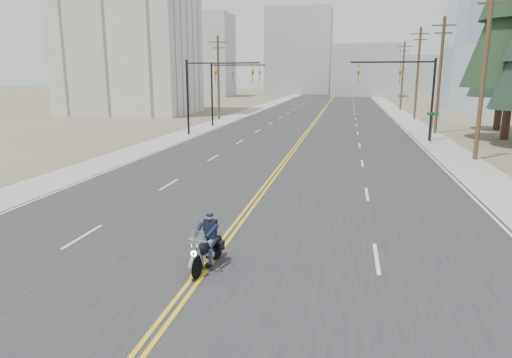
% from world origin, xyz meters
% --- Properties ---
extents(ground_plane, '(400.00, 400.00, 0.00)m').
position_xyz_m(ground_plane, '(0.00, 0.00, 0.00)').
color(ground_plane, '#776D56').
rests_on(ground_plane, ground).
extents(road, '(20.00, 200.00, 0.01)m').
position_xyz_m(road, '(0.00, 70.00, 0.01)').
color(road, '#303033').
rests_on(road, ground).
extents(sidewalk_left, '(3.00, 200.00, 0.01)m').
position_xyz_m(sidewalk_left, '(-11.50, 70.00, 0.01)').
color(sidewalk_left, '#A5A5A0').
rests_on(sidewalk_left, ground).
extents(sidewalk_right, '(3.00, 200.00, 0.01)m').
position_xyz_m(sidewalk_right, '(11.50, 70.00, 0.01)').
color(sidewalk_right, '#A5A5A0').
rests_on(sidewalk_right, ground).
extents(traffic_mast_left, '(7.10, 0.26, 7.00)m').
position_xyz_m(traffic_mast_left, '(-8.98, 32.00, 4.94)').
color(traffic_mast_left, black).
rests_on(traffic_mast_left, ground).
extents(traffic_mast_right, '(7.10, 0.26, 7.00)m').
position_xyz_m(traffic_mast_right, '(8.98, 32.00, 4.94)').
color(traffic_mast_right, black).
rests_on(traffic_mast_right, ground).
extents(traffic_mast_far, '(6.10, 0.26, 7.00)m').
position_xyz_m(traffic_mast_far, '(-9.31, 40.00, 4.87)').
color(traffic_mast_far, black).
rests_on(traffic_mast_far, ground).
extents(street_sign, '(0.90, 0.06, 2.62)m').
position_xyz_m(street_sign, '(10.80, 30.00, 1.80)').
color(street_sign, black).
rests_on(street_sign, ground).
extents(utility_pole_b, '(2.20, 0.30, 11.50)m').
position_xyz_m(utility_pole_b, '(12.50, 23.00, 5.98)').
color(utility_pole_b, brown).
rests_on(utility_pole_b, ground).
extents(utility_pole_c, '(2.20, 0.30, 11.00)m').
position_xyz_m(utility_pole_c, '(12.50, 38.00, 5.73)').
color(utility_pole_c, brown).
rests_on(utility_pole_c, ground).
extents(utility_pole_d, '(2.20, 0.30, 11.50)m').
position_xyz_m(utility_pole_d, '(12.50, 53.00, 5.98)').
color(utility_pole_d, brown).
rests_on(utility_pole_d, ground).
extents(utility_pole_e, '(2.20, 0.30, 11.00)m').
position_xyz_m(utility_pole_e, '(12.50, 70.00, 5.73)').
color(utility_pole_e, brown).
rests_on(utility_pole_e, ground).
extents(utility_pole_left, '(2.20, 0.30, 10.50)m').
position_xyz_m(utility_pole_left, '(-12.50, 48.00, 5.48)').
color(utility_pole_left, brown).
rests_on(utility_pole_left, ground).
extents(apartment_block, '(18.00, 14.00, 30.00)m').
position_xyz_m(apartment_block, '(-28.00, 55.00, 15.00)').
color(apartment_block, silver).
rests_on(apartment_block, ground).
extents(haze_bldg_a, '(14.00, 12.00, 22.00)m').
position_xyz_m(haze_bldg_a, '(-35.00, 115.00, 11.00)').
color(haze_bldg_a, '#B7BCC6').
rests_on(haze_bldg_a, ground).
extents(haze_bldg_b, '(18.00, 14.00, 14.00)m').
position_xyz_m(haze_bldg_b, '(8.00, 125.00, 7.00)').
color(haze_bldg_b, '#ADB2B7').
rests_on(haze_bldg_b, ground).
extents(haze_bldg_c, '(16.00, 12.00, 18.00)m').
position_xyz_m(haze_bldg_c, '(40.00, 110.00, 9.00)').
color(haze_bldg_c, '#B7BCC6').
rests_on(haze_bldg_c, ground).
extents(haze_bldg_d, '(20.00, 15.00, 26.00)m').
position_xyz_m(haze_bldg_d, '(-12.00, 140.00, 13.00)').
color(haze_bldg_d, '#ADB2B7').
rests_on(haze_bldg_d, ground).
extents(haze_bldg_e, '(14.00, 14.00, 12.00)m').
position_xyz_m(haze_bldg_e, '(25.00, 150.00, 6.00)').
color(haze_bldg_e, '#B7BCC6').
rests_on(haze_bldg_e, ground).
extents(haze_bldg_f, '(12.00, 12.00, 16.00)m').
position_xyz_m(haze_bldg_f, '(-50.00, 130.00, 8.00)').
color(haze_bldg_f, '#ADB2B7').
rests_on(haze_bldg_f, ground).
extents(motorcyclist, '(1.13, 2.16, 1.61)m').
position_xyz_m(motorcyclist, '(0.06, 2.34, 0.81)').
color(motorcyclist, black).
rests_on(motorcyclist, ground).
extents(conifer_far, '(6.41, 6.41, 17.17)m').
position_xyz_m(conifer_far, '(19.36, 42.26, 9.85)').
color(conifer_far, '#382619').
rests_on(conifer_far, ground).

